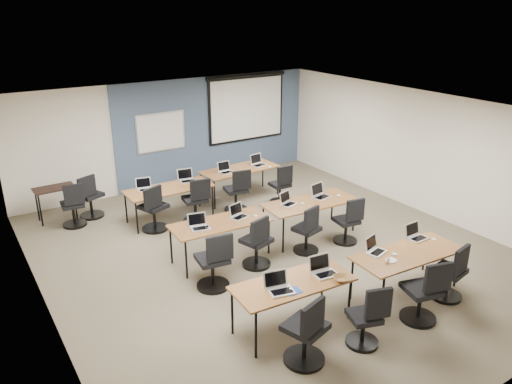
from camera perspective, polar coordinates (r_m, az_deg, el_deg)
floor at (r=9.62m, az=1.73°, el=-6.79°), size 8.00×9.00×0.02m
ceiling at (r=8.70m, az=1.92°, el=9.16°), size 8.00×9.00×0.02m
wall_back at (r=12.87m, az=-9.68°, el=6.57°), size 8.00×0.04×2.70m
wall_front at (r=6.29m, az=26.22°, el=-11.22°), size 8.00×0.04×2.70m
wall_left at (r=7.71m, az=-23.58°, el=-4.81°), size 0.04×9.00×2.70m
wall_right at (r=11.71m, az=18.22°, el=4.39°), size 0.04×9.00×2.70m
blue_accent_panel at (r=13.36m, az=-4.68°, el=7.33°), size 5.50×0.04×2.70m
whiteboard at (r=12.67m, az=-10.82°, el=6.74°), size 1.28×0.03×0.98m
projector_screen at (r=13.66m, az=-1.06°, el=9.99°), size 2.40×0.10×1.82m
training_table_front_left at (r=7.26m, az=4.24°, el=-10.58°), size 1.78×0.74×0.73m
training_table_front_right at (r=8.38m, az=16.94°, el=-6.91°), size 1.86×0.77×0.73m
training_table_mid_left at (r=9.10m, az=-4.09°, el=-3.73°), size 1.82×0.76×0.73m
training_table_mid_right at (r=10.05m, az=6.20°, el=-1.33°), size 1.92×0.80×0.73m
training_table_back_left at (r=10.89m, az=-9.91°, el=0.25°), size 1.87×0.78×0.73m
training_table_back_right at (r=11.99m, az=-1.85°, el=2.50°), size 1.88×0.79×0.73m
laptop_0 at (r=7.01m, az=2.65°, el=-10.72°), size 0.35×0.29×0.26m
mouse_0 at (r=7.05m, az=3.96°, el=-11.03°), size 0.07×0.10×0.03m
task_chair_0 at (r=6.74m, az=5.80°, el=-16.04°), size 0.57×0.56×1.03m
laptop_1 at (r=7.47m, az=7.70°, el=-8.77°), size 0.35×0.30×0.27m
mouse_1 at (r=7.47m, az=9.63°, el=-9.34°), size 0.08×0.10×0.03m
task_chair_1 at (r=7.19m, az=12.59°, el=-14.23°), size 0.47×0.46×0.95m
laptop_2 at (r=8.22m, az=13.41°, el=-6.28°), size 0.32×0.27×0.24m
mouse_2 at (r=8.23m, az=15.57°, el=-6.86°), size 0.07×0.10×0.03m
task_chair_2 at (r=7.88m, az=18.67°, el=-11.23°), size 0.55×0.54×1.02m
laptop_3 at (r=8.87m, az=17.80°, el=-4.66°), size 0.33×0.28×0.25m
mouse_3 at (r=8.92m, az=19.64°, el=-5.11°), size 0.06×0.10×0.03m
task_chair_3 at (r=8.57m, az=21.40°, el=-8.98°), size 0.50×0.50×0.99m
laptop_4 at (r=8.87m, az=-6.51°, el=-3.72°), size 0.33×0.28×0.25m
mouse_4 at (r=8.83m, az=-5.41°, el=-4.17°), size 0.09×0.11×0.03m
task_chair_4 at (r=8.29m, az=-4.79°, el=-8.36°), size 0.55×0.55×1.03m
laptop_5 at (r=9.26m, az=-2.04°, el=-2.51°), size 0.31×0.27×0.24m
mouse_5 at (r=9.29m, az=-0.04°, el=-2.73°), size 0.07×0.11×0.04m
task_chair_5 at (r=8.90m, az=0.14°, el=-6.19°), size 0.53×0.52×1.00m
laptop_6 at (r=9.86m, az=3.62°, el=-1.06°), size 0.31×0.27×0.24m
mouse_6 at (r=9.91m, az=5.34°, el=-1.29°), size 0.07×0.10×0.03m
task_chair_6 at (r=9.45m, az=5.92°, el=-4.72°), size 0.49×0.49×0.97m
laptop_7 at (r=10.28m, az=7.34°, el=-0.21°), size 0.36×0.31×0.27m
mouse_7 at (r=10.39m, az=9.44°, el=-0.40°), size 0.07×0.11×0.04m
task_chair_7 at (r=9.94m, az=10.51°, el=-3.67°), size 0.48×0.48×0.96m
laptop_8 at (r=10.85m, az=-12.58°, el=0.57°), size 0.32×0.28×0.25m
mouse_8 at (r=10.81m, az=-11.53°, el=0.30°), size 0.08×0.10×0.03m
task_chair_8 at (r=10.49m, az=-11.58°, el=-2.23°), size 0.57×0.54×1.02m
laptop_9 at (r=11.22m, az=-7.92°, el=1.58°), size 0.35×0.30×0.26m
mouse_9 at (r=11.08m, az=-6.99°, el=1.07°), size 0.06×0.09×0.03m
task_chair_9 at (r=10.74m, az=-6.81°, el=-1.39°), size 0.54×0.54×1.02m
laptop_10 at (r=11.71m, az=-3.50°, el=2.56°), size 0.32×0.27×0.25m
mouse_10 at (r=11.65m, az=-2.16°, el=2.23°), size 0.07×0.10×0.03m
task_chair_10 at (r=11.26m, az=-2.15°, el=-0.21°), size 0.53×0.53×1.01m
laptop_11 at (r=12.21m, az=0.22°, el=3.39°), size 0.35×0.30×0.26m
mouse_11 at (r=12.07m, az=1.58°, el=2.90°), size 0.09×0.11×0.04m
task_chair_11 at (r=11.71m, az=2.90°, el=0.50°), size 0.47×0.47×0.96m
blue_mousepad at (r=7.03m, az=4.24°, el=-11.23°), size 0.22×0.19×0.01m
snack_bowl at (r=7.35m, az=9.79°, el=-9.72°), size 0.35×0.35×0.07m
snack_plate at (r=8.04m, az=15.16°, el=-7.55°), size 0.22×0.22×0.01m
coffee_cup at (r=7.96m, az=14.85°, el=-7.57°), size 0.07×0.07×0.05m
utility_table at (r=11.56m, az=-22.04°, el=-0.02°), size 0.84×0.47×0.75m
spare_chair_a at (r=11.51m, az=-18.45°, el=-0.85°), size 0.56×0.53×1.01m
spare_chair_b at (r=11.17m, az=-20.12°, el=-1.78°), size 0.50×0.50×0.98m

